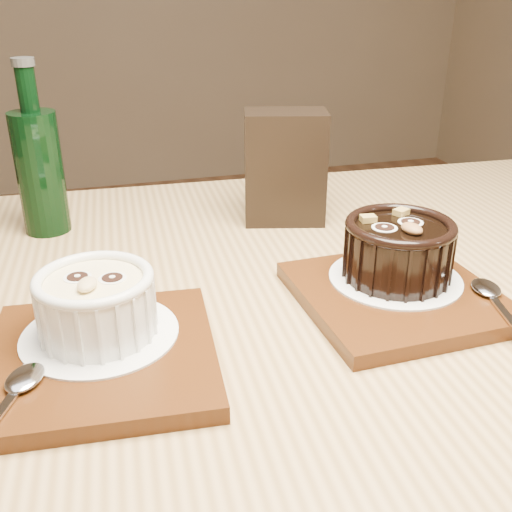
{
  "coord_description": "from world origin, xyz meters",
  "views": [
    {
      "loc": [
        -0.13,
        -0.73,
        1.04
      ],
      "look_at": [
        -0.0,
        -0.28,
        0.81
      ],
      "focal_mm": 42.0,
      "sensor_mm": 36.0,
      "label": 1
    }
  ],
  "objects_px": {
    "condiment_stand": "(285,167)",
    "green_bottle": "(39,168)",
    "table": "(261,387)",
    "ramekin_dark": "(398,247)",
    "tray_right": "(396,296)",
    "tray_left": "(102,358)",
    "ramekin_white": "(96,302)"
  },
  "relations": [
    {
      "from": "ramekin_white",
      "to": "ramekin_dark",
      "type": "xyz_separation_m",
      "value": [
        0.29,
        0.02,
        0.0
      ]
    },
    {
      "from": "tray_right",
      "to": "condiment_stand",
      "type": "distance_m",
      "value": 0.25
    },
    {
      "from": "table",
      "to": "tray_right",
      "type": "relative_size",
      "value": 6.89
    },
    {
      "from": "table",
      "to": "condiment_stand",
      "type": "distance_m",
      "value": 0.28
    },
    {
      "from": "condiment_stand",
      "to": "green_bottle",
      "type": "bearing_deg",
      "value": 170.57
    },
    {
      "from": "table",
      "to": "ramekin_dark",
      "type": "bearing_deg",
      "value": -2.15
    },
    {
      "from": "ramekin_white",
      "to": "condiment_stand",
      "type": "distance_m",
      "value": 0.34
    },
    {
      "from": "tray_left",
      "to": "tray_right",
      "type": "xyz_separation_m",
      "value": [
        0.28,
        0.03,
        0.0
      ]
    },
    {
      "from": "condiment_stand",
      "to": "green_bottle",
      "type": "height_order",
      "value": "green_bottle"
    },
    {
      "from": "tray_right",
      "to": "green_bottle",
      "type": "xyz_separation_m",
      "value": [
        -0.33,
        0.29,
        0.07
      ]
    },
    {
      "from": "tray_right",
      "to": "green_bottle",
      "type": "height_order",
      "value": "green_bottle"
    },
    {
      "from": "table",
      "to": "condiment_stand",
      "type": "relative_size",
      "value": 8.85
    },
    {
      "from": "ramekin_dark",
      "to": "green_bottle",
      "type": "height_order",
      "value": "green_bottle"
    },
    {
      "from": "ramekin_dark",
      "to": "condiment_stand",
      "type": "relative_size",
      "value": 0.75
    },
    {
      "from": "ramekin_white",
      "to": "ramekin_dark",
      "type": "height_order",
      "value": "ramekin_dark"
    },
    {
      "from": "ramekin_white",
      "to": "ramekin_dark",
      "type": "bearing_deg",
      "value": 24.24
    },
    {
      "from": "tray_left",
      "to": "ramekin_dark",
      "type": "height_order",
      "value": "ramekin_dark"
    },
    {
      "from": "table",
      "to": "ramekin_white",
      "type": "bearing_deg",
      "value": -169.27
    },
    {
      "from": "tray_right",
      "to": "condiment_stand",
      "type": "bearing_deg",
      "value": 98.06
    },
    {
      "from": "ramekin_white",
      "to": "green_bottle",
      "type": "height_order",
      "value": "green_bottle"
    },
    {
      "from": "ramekin_white",
      "to": "tray_right",
      "type": "xyz_separation_m",
      "value": [
        0.28,
        0.0,
        -0.04
      ]
    },
    {
      "from": "table",
      "to": "tray_right",
      "type": "distance_m",
      "value": 0.16
    },
    {
      "from": "green_bottle",
      "to": "table",
      "type": "bearing_deg",
      "value": -52.91
    },
    {
      "from": "tray_right",
      "to": "condiment_stand",
      "type": "relative_size",
      "value": 1.29
    },
    {
      "from": "table",
      "to": "tray_left",
      "type": "xyz_separation_m",
      "value": [
        -0.15,
        -0.05,
        0.1
      ]
    },
    {
      "from": "table",
      "to": "ramekin_dark",
      "type": "distance_m",
      "value": 0.2
    },
    {
      "from": "tray_left",
      "to": "condiment_stand",
      "type": "relative_size",
      "value": 1.29
    },
    {
      "from": "ramekin_dark",
      "to": "tray_left",
      "type": "bearing_deg",
      "value": 178.89
    },
    {
      "from": "table",
      "to": "ramekin_white",
      "type": "height_order",
      "value": "ramekin_white"
    },
    {
      "from": "ramekin_white",
      "to": "table",
      "type": "bearing_deg",
      "value": 30.35
    },
    {
      "from": "ramekin_white",
      "to": "green_bottle",
      "type": "bearing_deg",
      "value": 119.15
    },
    {
      "from": "table",
      "to": "ramekin_white",
      "type": "relative_size",
      "value": 12.85
    }
  ]
}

